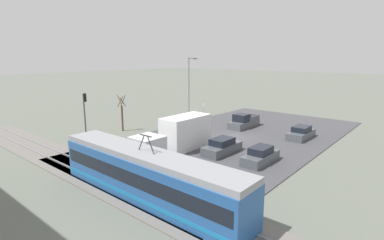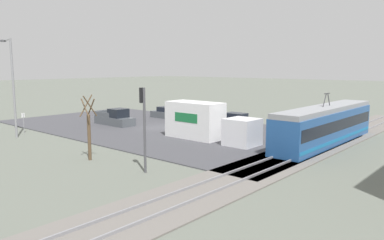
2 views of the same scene
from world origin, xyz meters
The scene contains 13 objects.
ground_plane centered at (0.00, 0.00, 0.00)m, with size 320.00×320.00×0.00m, color #60665B.
road_surface centered at (0.00, 0.00, 0.04)m, with size 19.34×37.00×0.08m.
rail_bed centered at (0.00, 17.05, 0.05)m, with size 54.63×4.40×0.22m.
light_rail_tram centered at (-3.82, 17.05, 1.64)m, with size 15.70×2.67×4.35m.
box_truck centered at (1.72, 8.15, 1.63)m, with size 2.55×9.26×3.35m.
pickup_truck centered at (1.86, -5.05, 0.80)m, with size 1.93×5.24×1.90m.
sedan_car_0 centered at (-6.11, -4.59, 0.67)m, with size 1.86×4.54×1.44m.
sedan_car_1 centered at (-2.22, 5.93, 0.70)m, with size 1.86×4.60×1.51m.
sedan_car_2 centered at (-6.41, 5.95, 0.69)m, with size 1.71×4.35×1.49m.
traffic_light_pole centered at (12.46, 11.88, 3.49)m, with size 0.28×0.47×5.40m.
street_tree centered at (12.92, 6.51, 2.14)m, with size 1.11×0.93×4.70m.
street_lamp_near_crossing centered at (12.57, -6.33, 5.28)m, with size 0.36×1.95×9.27m.
no_parking_sign centered at (11.02, -7.98, 1.26)m, with size 0.32×0.08×2.04m.
Camera 2 is at (27.90, 29.40, 6.70)m, focal length 35.00 mm.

